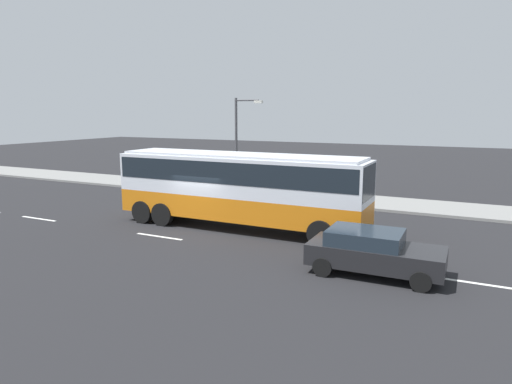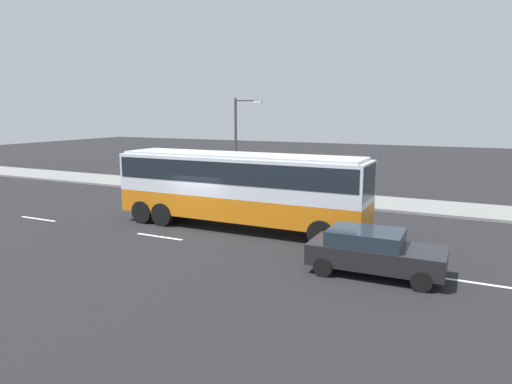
{
  "view_description": "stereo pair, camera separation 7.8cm",
  "coord_description": "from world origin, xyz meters",
  "px_view_note": "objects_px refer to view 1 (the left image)",
  "views": [
    {
      "loc": [
        11.33,
        -17.47,
        5.34
      ],
      "look_at": [
        2.36,
        0.77,
        1.77
      ],
      "focal_mm": 31.98,
      "sensor_mm": 36.0,
      "label": 1
    },
    {
      "loc": [
        11.26,
        -17.5,
        5.34
      ],
      "look_at": [
        2.36,
        0.77,
        1.77
      ],
      "focal_mm": 31.98,
      "sensor_mm": 36.0,
      "label": 2
    }
  ],
  "objects_px": {
    "coach_bus": "(239,183)",
    "pedestrian_near_curb": "(243,179)",
    "car_black_sedan": "(373,251)",
    "street_lamp": "(239,139)"
  },
  "relations": [
    {
      "from": "street_lamp",
      "to": "car_black_sedan",
      "type": "bearing_deg",
      "value": -44.21
    },
    {
      "from": "coach_bus",
      "to": "pedestrian_near_curb",
      "type": "height_order",
      "value": "coach_bus"
    },
    {
      "from": "car_black_sedan",
      "to": "pedestrian_near_curb",
      "type": "xyz_separation_m",
      "value": [
        -10.68,
        10.98,
        0.27
      ]
    },
    {
      "from": "car_black_sedan",
      "to": "coach_bus",
      "type": "bearing_deg",
      "value": 152.84
    },
    {
      "from": "car_black_sedan",
      "to": "street_lamp",
      "type": "bearing_deg",
      "value": 134.98
    },
    {
      "from": "coach_bus",
      "to": "pedestrian_near_curb",
      "type": "relative_size",
      "value": 7.39
    },
    {
      "from": "coach_bus",
      "to": "car_black_sedan",
      "type": "distance_m",
      "value": 7.79
    },
    {
      "from": "pedestrian_near_curb",
      "to": "coach_bus",
      "type": "bearing_deg",
      "value": -149.95
    },
    {
      "from": "coach_bus",
      "to": "pedestrian_near_curb",
      "type": "xyz_separation_m",
      "value": [
        -3.81,
        7.58,
        -1.09
      ]
    },
    {
      "from": "coach_bus",
      "to": "pedestrian_near_curb",
      "type": "bearing_deg",
      "value": 116.94
    }
  ]
}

